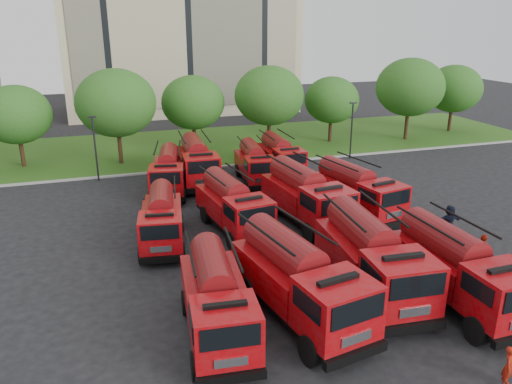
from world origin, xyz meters
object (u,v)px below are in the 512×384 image
(fire_truck_0, at_px, (217,299))
(firefighter_5, at_px, (447,236))
(fire_truck_1, at_px, (299,280))
(fire_truck_9, at_px, (197,162))
(fire_truck_3, at_px, (458,269))
(fire_truck_7, at_px, (356,191))
(fire_truck_5, at_px, (233,205))
(fire_truck_11, at_px, (280,156))
(fire_truck_10, at_px, (255,163))
(firefighter_4, at_px, (301,281))
(firefighter_2, at_px, (479,270))
(fire_truck_8, at_px, (168,172))
(fire_truck_6, at_px, (306,196))
(fire_truck_4, at_px, (162,219))
(fire_truck_2, at_px, (371,257))

(fire_truck_0, bearing_deg, firefighter_5, 24.61)
(fire_truck_1, bearing_deg, fire_truck_9, 81.04)
(fire_truck_3, xyz_separation_m, fire_truck_7, (1.00, 10.93, -0.07))
(fire_truck_5, distance_m, fire_truck_11, 12.20)
(fire_truck_1, distance_m, fire_truck_11, 21.08)
(fire_truck_5, height_order, fire_truck_9, fire_truck_9)
(fire_truck_10, height_order, firefighter_4, fire_truck_10)
(fire_truck_11, distance_m, firefighter_2, 19.34)
(fire_truck_8, bearing_deg, fire_truck_6, -38.21)
(firefighter_5, bearing_deg, firefighter_2, 80.93)
(fire_truck_3, bearing_deg, firefighter_4, 144.90)
(fire_truck_5, height_order, fire_truck_7, fire_truck_7)
(fire_truck_5, height_order, firefighter_2, fire_truck_5)
(firefighter_4, bearing_deg, fire_truck_5, -36.74)
(fire_truck_0, distance_m, firefighter_5, 15.97)
(fire_truck_9, bearing_deg, firefighter_5, -47.33)
(fire_truck_3, relative_size, fire_truck_10, 1.14)
(fire_truck_0, relative_size, fire_truck_4, 1.06)
(fire_truck_3, bearing_deg, fire_truck_10, 97.97)
(fire_truck_3, distance_m, fire_truck_4, 15.45)
(fire_truck_5, relative_size, fire_truck_7, 0.97)
(fire_truck_7, height_order, fire_truck_8, fire_truck_7)
(fire_truck_2, distance_m, fire_truck_7, 9.87)
(fire_truck_2, relative_size, firefighter_4, 5.21)
(fire_truck_0, relative_size, fire_truck_6, 0.89)
(firefighter_4, bearing_deg, fire_truck_7, -92.18)
(fire_truck_2, relative_size, fire_truck_3, 1.07)
(fire_truck_10, bearing_deg, firefighter_5, -55.11)
(fire_truck_0, xyz_separation_m, firefighter_5, (15.01, 5.21, -1.58))
(firefighter_2, bearing_deg, fire_truck_6, 37.29)
(fire_truck_11, distance_m, firefighter_5, 15.77)
(firefighter_4, bearing_deg, fire_truck_9, -42.72)
(fire_truck_5, relative_size, fire_truck_10, 1.10)
(fire_truck_4, height_order, fire_truck_11, fire_truck_11)
(firefighter_5, bearing_deg, fire_truck_7, -47.24)
(fire_truck_3, relative_size, firefighter_4, 4.87)
(fire_truck_11, bearing_deg, fire_truck_4, -134.90)
(fire_truck_0, distance_m, fire_truck_6, 12.57)
(fire_truck_8, bearing_deg, fire_truck_2, -57.55)
(fire_truck_3, bearing_deg, firefighter_5, 53.30)
(fire_truck_3, distance_m, fire_truck_5, 13.09)
(fire_truck_6, distance_m, firefighter_5, 8.58)
(fire_truck_8, bearing_deg, fire_truck_1, -70.18)
(fire_truck_0, xyz_separation_m, fire_truck_2, (7.44, 1.01, 0.22))
(fire_truck_0, bearing_deg, fire_truck_4, 101.02)
(fire_truck_5, distance_m, fire_truck_9, 9.64)
(fire_truck_4, height_order, firefighter_5, fire_truck_4)
(fire_truck_9, bearing_deg, fire_truck_2, -73.82)
(fire_truck_1, relative_size, fire_truck_9, 1.09)
(fire_truck_1, height_order, firefighter_2, fire_truck_1)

